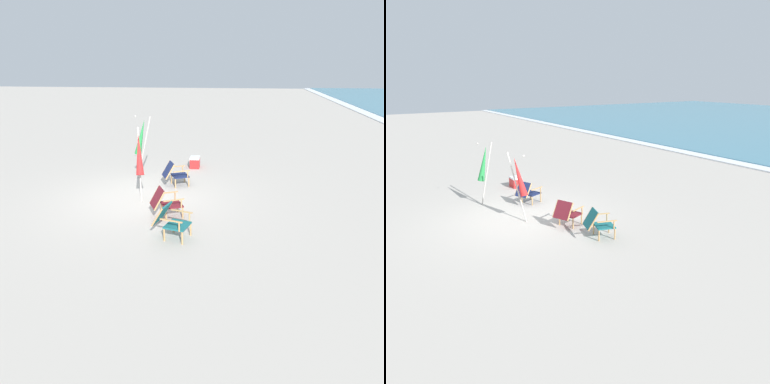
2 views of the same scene
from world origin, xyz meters
The scene contains 8 objects.
ground_plane centered at (0.00, 0.00, 0.00)m, with size 80.00×80.00×0.00m, color #B2AAA0.
surf_band centered at (0.00, 12.23, 0.03)m, with size 80.00×1.10×0.06m, color white.
beach_chair_front_left centered at (1.29, 0.83, 0.42)m, with size 0.83×0.93×0.78m.
beach_chair_front_right centered at (2.38, 1.13, 0.42)m, with size 0.77×0.90×0.78m.
beach_chair_back_right centered at (-1.15, 0.73, 0.42)m, with size 0.83×0.94×0.77m.
umbrella_furled_green centered at (-1.88, -0.44, 1.36)m, with size 0.27×0.59×2.08m.
umbrella_furled_red centered at (0.09, -0.06, 1.30)m, with size 0.86×0.36×1.99m.
cooler_box centered at (-3.26, 1.18, 0.20)m, with size 0.49×0.35×0.40m.
Camera 2 is at (9.83, -4.12, 4.00)m, focal length 35.00 mm.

